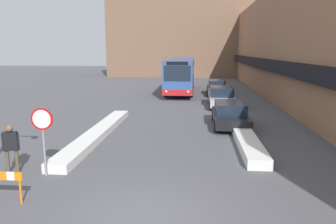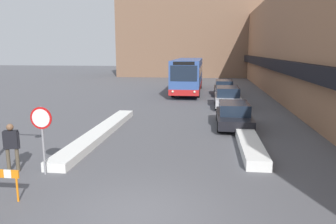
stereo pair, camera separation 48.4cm
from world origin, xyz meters
name	(u,v)px [view 2 (the right image)]	position (x,y,z in m)	size (l,w,h in m)	color
ground_plane	(138,215)	(0.00, 0.00, 0.00)	(160.00, 160.00, 0.00)	#515156
building_row_right	(300,45)	(9.97, 24.00, 4.75)	(5.50, 60.00, 9.53)	#996B4C
building_backdrop_far	(199,37)	(0.00, 47.43, 6.36)	(26.00, 8.00, 12.73)	brown
snow_bank_left	(101,132)	(-3.60, 7.71, 0.18)	(0.90, 10.33, 0.35)	silver
snow_bank_right	(247,139)	(3.60, 7.19, 0.21)	(0.90, 7.38, 0.41)	silver
city_bus	(188,75)	(-0.35, 25.53, 1.81)	(2.61, 11.90, 3.36)	#335193
parked_car_front	(234,114)	(3.20, 10.62, 0.69)	(1.89, 4.54, 1.36)	black
parked_car_middle	(228,97)	(3.20, 17.25, 0.75)	(1.92, 4.75, 1.51)	#B7B7BC
parked_car_back	(224,88)	(3.20, 23.82, 0.72)	(1.80, 4.44, 1.43)	#38383D
stop_sign	(42,126)	(-3.82, 2.37, 1.73)	(0.76, 0.08, 2.39)	gray
pedestrian	(11,143)	(-5.06, 2.49, 1.05)	(0.55, 0.33, 1.74)	brown
construction_barricade	(1,179)	(-4.04, 0.33, 0.67)	(1.10, 0.06, 0.94)	orange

